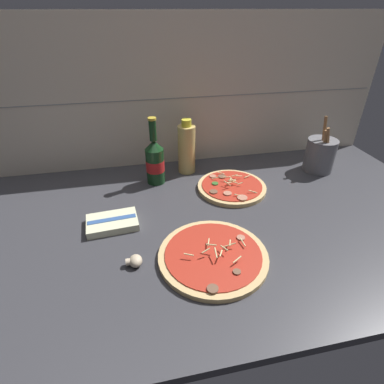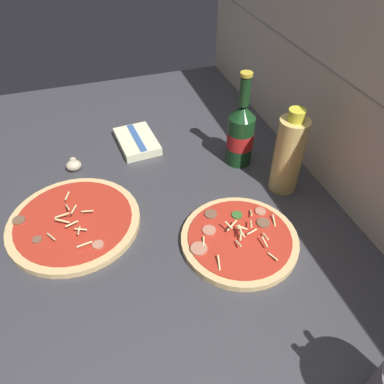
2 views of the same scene
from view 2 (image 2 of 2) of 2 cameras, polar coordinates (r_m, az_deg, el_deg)
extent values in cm
cube|color=#38383D|center=(85.25, -5.87, -6.94)|extent=(160.00, 90.00, 2.50)
cube|color=beige|center=(85.48, 24.65, 13.87)|extent=(160.00, 1.00, 60.00)
cube|color=gray|center=(85.13, 24.35, 13.85)|extent=(156.80, 0.16, 0.30)
cylinder|color=tan|center=(89.39, -17.49, -4.43)|extent=(29.79, 29.79, 1.44)
cylinder|color=#B22D1E|center=(88.79, -17.60, -4.04)|extent=(26.21, 26.21, 0.30)
cylinder|color=#B7755B|center=(81.75, -14.13, -7.79)|extent=(2.40, 2.40, 0.40)
cylinder|color=brown|center=(92.64, -24.88, -3.90)|extent=(2.79, 2.79, 0.40)
cylinder|color=brown|center=(86.73, -22.51, -6.72)|extent=(2.04, 2.04, 0.40)
cylinder|color=beige|center=(87.45, -19.16, -3.35)|extent=(0.61, 3.25, 1.02)
cylinder|color=beige|center=(83.94, -16.58, -5.46)|extent=(1.34, 2.58, 0.47)
cylinder|color=beige|center=(84.77, -20.69, -6.36)|extent=(2.84, 1.80, 0.72)
cylinder|color=beige|center=(92.87, -18.50, -0.57)|extent=(2.59, 1.35, 0.54)
cylinder|color=beige|center=(88.05, -15.65, -2.83)|extent=(1.24, 2.71, 0.67)
cylinder|color=beige|center=(81.72, -16.07, -7.67)|extent=(0.69, 3.33, 0.59)
cylinder|color=beige|center=(87.24, -17.58, -2.52)|extent=(2.72, 1.51, 0.56)
cylinder|color=beige|center=(86.71, -19.14, -4.16)|extent=(1.79, 3.08, 0.99)
cylinder|color=beige|center=(84.29, -16.85, -5.58)|extent=(3.35, 0.79, 1.44)
cylinder|color=beige|center=(85.53, -17.85, -4.64)|extent=(1.60, 2.85, 0.68)
cylinder|color=beige|center=(89.06, -18.45, -2.16)|extent=(2.44, 0.95, 1.03)
cylinder|color=tan|center=(82.42, 7.23, -7.22)|extent=(25.45, 25.45, 1.52)
cylinder|color=#B22D1E|center=(81.73, 7.29, -6.80)|extent=(22.39, 22.39, 0.30)
cylinder|color=#336628|center=(85.69, 6.86, -3.50)|extent=(2.44, 2.44, 0.40)
cylinder|color=#B7755B|center=(78.56, 1.07, -8.61)|extent=(3.56, 3.56, 0.40)
cylinder|color=#B7755B|center=(87.32, 10.39, -2.93)|extent=(2.51, 2.51, 0.40)
cylinder|color=brown|center=(84.87, 10.81, -4.65)|extent=(3.01, 3.01, 0.40)
cylinder|color=brown|center=(85.51, 2.85, -3.30)|extent=(2.86, 2.86, 0.40)
cylinder|color=#B7755B|center=(81.96, 2.62, -5.86)|extent=(2.95, 2.95, 0.40)
cylinder|color=beige|center=(82.08, 9.00, -4.81)|extent=(2.48, 1.25, 0.76)
cylinder|color=beige|center=(79.43, 1.78, -7.51)|extent=(2.21, 1.06, 0.87)
cylinder|color=beige|center=(85.53, 12.38, -4.28)|extent=(2.91, 1.07, 1.22)
cylinder|color=beige|center=(80.54, 5.63, -5.06)|extent=(2.21, 1.21, 0.86)
cylinder|color=beige|center=(80.23, 7.37, -5.71)|extent=(3.10, 1.18, 0.86)
cylinder|color=beige|center=(80.36, 7.49, -5.97)|extent=(3.08, 0.91, 1.12)
cylinder|color=beige|center=(76.12, 4.12, -10.69)|extent=(3.18, 1.08, 1.34)
cylinder|color=beige|center=(81.00, 11.18, -6.65)|extent=(2.36, 0.45, 0.90)
cylinder|color=beige|center=(81.24, 9.12, -6.00)|extent=(0.83, 2.52, 0.69)
cylinder|color=beige|center=(79.79, 11.02, -7.45)|extent=(2.65, 0.41, 0.73)
cylinder|color=beige|center=(78.85, 7.12, -7.79)|extent=(2.07, 0.49, 0.85)
cylinder|color=beige|center=(80.70, 7.76, -5.40)|extent=(1.32, 1.88, 0.86)
cylinder|color=beige|center=(80.44, 7.43, -6.43)|extent=(2.95, 1.54, 0.93)
cylinder|color=beige|center=(81.55, 6.10, -5.10)|extent=(2.01, 3.06, 1.03)
cylinder|color=beige|center=(78.58, 12.21, -9.60)|extent=(2.61, 1.16, 0.70)
cylinder|color=beige|center=(85.80, 9.00, -3.17)|extent=(2.45, 1.16, 1.02)
cylinder|color=#143819|center=(100.51, 7.31, 7.85)|extent=(6.93, 6.93, 13.72)
cone|color=#143819|center=(96.01, 7.76, 12.08)|extent=(6.93, 6.93, 3.42)
cylinder|color=#143819|center=(93.42, 8.07, 15.01)|extent=(2.63, 2.63, 7.61)
cylinder|color=gold|center=(91.61, 8.33, 17.35)|extent=(3.03, 3.03, 0.80)
cylinder|color=red|center=(100.36, 7.33, 7.98)|extent=(7.00, 7.00, 4.39)
cylinder|color=#D6B766|center=(92.18, 14.43, 5.37)|extent=(6.96, 6.96, 19.35)
cylinder|color=yellow|center=(86.32, 15.67, 11.22)|extent=(3.83, 3.83, 2.64)
cylinder|color=beige|center=(105.93, -17.65, 4.39)|extent=(1.84, 1.84, 1.84)
ellipsoid|color=#C6B293|center=(104.60, -17.58, 3.88)|extent=(3.47, 4.09, 2.86)
cube|color=beige|center=(110.47, -8.39, 7.65)|extent=(16.19, 11.49, 2.40)
cube|color=#335693|center=(109.77, -8.46, 8.20)|extent=(14.72, 3.06, 0.16)
camera|label=1|loc=(1.04, -62.08, 19.78)|focal=28.00mm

